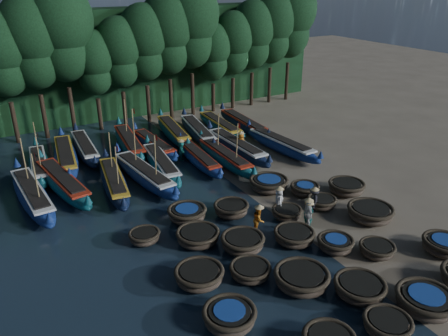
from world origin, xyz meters
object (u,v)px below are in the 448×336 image
long_boat_5 (199,158)px  fisherman_1 (309,213)px  coracle_20 (144,236)px  fisherman_5 (181,150)px  long_boat_3 (144,174)px  coracle_14 (370,212)px  coracle_16 (243,242)px  long_boat_9 (39,165)px  long_boat_8 (281,144)px  long_boat_12 (129,143)px  long_boat_1 (63,182)px  coracle_6 (302,278)px  long_boat_14 (173,131)px  fisherman_0 (279,200)px  coracle_13 (335,244)px  long_boat_17 (243,124)px  coracle_22 (231,209)px  long_boat_16 (220,126)px  coracle_2 (387,325)px  long_boat_6 (225,157)px  coracle_3 (425,301)px  coracle_7 (360,288)px  coracle_24 (305,189)px  coracle_18 (322,202)px  long_boat_10 (66,156)px  coracle_9 (444,245)px  coracle_10 (199,275)px  fisherman_6 (241,142)px  coracle_23 (269,183)px  long_boat_4 (161,164)px  fisherman_2 (259,219)px  coracle_11 (250,271)px  coracle_15 (198,236)px  coracle_19 (346,187)px  long_boat_2 (114,181)px  long_boat_15 (198,131)px  coracle_17 (287,213)px  fisherman_4 (308,213)px  coracle_12 (294,236)px  coracle_21 (187,214)px  long_boat_0 (32,195)px  long_boat_13 (154,144)px

long_boat_5 → fisherman_1: size_ratio=4.48×
coracle_20 → fisherman_5: fisherman_5 is taller
long_boat_3 → coracle_14: bearing=-56.0°
coracle_16 → long_boat_9: size_ratio=0.28×
long_boat_8 → long_boat_12: 11.97m
coracle_14 → long_boat_1: 18.92m
coracle_6 → long_boat_14: 20.97m
long_boat_9 → fisherman_0: size_ratio=4.26×
coracle_13 → long_boat_17: long_boat_17 is taller
coracle_22 → long_boat_16: size_ratio=0.24×
coracle_2 → long_boat_6: size_ratio=0.23×
coracle_3 → coracle_16: size_ratio=1.10×
long_boat_12 → long_boat_6: bearing=-43.9°
long_boat_6 → long_boat_8: long_boat_6 is taller
coracle_7 → coracle_24: 9.56m
coracle_18 → long_boat_10: 18.59m
coracle_7 → coracle_24: bearing=64.6°
coracle_7 → long_boat_8: bearing=64.7°
coracle_2 → coracle_9: 7.07m
coracle_10 → coracle_22: bearing=46.0°
coracle_13 → coracle_22: bearing=116.1°
fisherman_5 → long_boat_6: bearing=-110.8°
coracle_3 → coracle_9: bearing=27.2°
fisherman_1 → coracle_18: bearing=98.3°
coracle_14 → fisherman_6: (-0.92, 12.35, 0.41)m
fisherman_5 → coracle_23: bearing=-136.5°
long_boat_4 → fisherman_2: 10.22m
coracle_11 → coracle_15: (-0.82, 3.69, 0.05)m
coracle_19 → long_boat_3: bearing=142.8°
long_boat_2 → coracle_15: bearing=-68.7°
long_boat_4 → long_boat_15: long_boat_15 is taller
coracle_23 → coracle_17: bearing=-109.1°
long_boat_12 → fisherman_4: long_boat_12 is taller
coracle_6 → fisherman_1: size_ratio=1.45×
coracle_12 → long_boat_8: (7.11, 10.67, 0.17)m
coracle_11 → coracle_21: 6.01m
long_boat_9 → fisherman_2: bearing=-52.3°
coracle_12 → long_boat_1: long_boat_1 is taller
long_boat_6 → long_boat_4: bearing=166.8°
long_boat_0 → coracle_11: bearing=-63.0°
long_boat_8 → coracle_11: bearing=-135.9°
long_boat_1 → long_boat_16: (14.38, 5.00, -0.03)m
long_boat_4 → long_boat_16: (7.72, 5.24, 0.01)m
coracle_9 → long_boat_6: (-3.86, 15.09, 0.11)m
coracle_10 → fisherman_1: (7.39, 1.37, 0.44)m
coracle_19 → long_boat_13: (-7.80, 13.03, 0.06)m
coracle_6 → long_boat_8: 16.33m
long_boat_1 → long_boat_15: (11.98, 4.67, -0.01)m
coracle_24 → long_boat_14: bearing=101.9°
long_boat_4 → long_boat_6: long_boat_6 is taller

